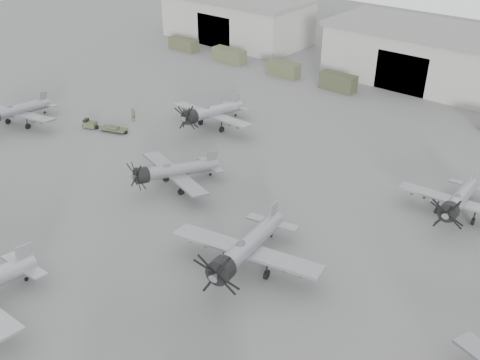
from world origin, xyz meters
The scene contains 14 objects.
ground centered at (0.00, 0.00, 0.00)m, with size 220.00×220.00×0.00m, color #535351.
hangar_left centered at (-38.00, 61.96, 4.37)m, with size 29.00×14.80×8.70m.
hangar_center centered at (0.00, 61.96, 4.37)m, with size 29.00×14.80×8.70m.
support_truck_0 centered at (-41.07, 50.00, 1.13)m, with size 5.99×2.20×2.25m, color #3F402A.
support_truck_1 centered at (-29.73, 50.00, 1.18)m, with size 6.40×2.20×2.36m, color #454B31.
support_truck_2 centered at (-17.91, 50.00, 1.19)m, with size 5.48×2.20×2.37m, color #42462E.
support_truck_3 centered at (-7.65, 50.00, 1.30)m, with size 5.66×2.20×2.60m, color #343825.
aircraft_mid_0 centered at (-33.25, 10.98, 2.16)m, with size 11.92×10.73×4.74m.
aircraft_mid_1 centered at (-5.95, 13.04, 2.05)m, with size 11.29×10.17×4.50m.
aircraft_mid_2 centered at (8.73, 7.24, 2.42)m, with size 13.40×12.06×5.33m.
aircraft_far_0 centered at (-13.15, 26.90, 2.25)m, with size 12.31×11.08×4.95m.
aircraft_far_1 centered at (19.39, 26.48, 2.09)m, with size 11.53×10.38×4.60m.
tug_trailer centered at (-24.16, 17.38, 0.47)m, with size 6.19×3.22×1.24m.
ground_crew centered at (-22.81, 22.09, 0.91)m, with size 0.66×0.43×1.82m, color #3F482F.
Camera 1 is at (30.94, -20.05, 29.38)m, focal length 40.00 mm.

